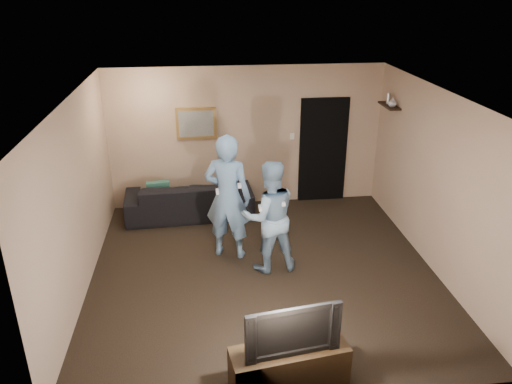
{
  "coord_description": "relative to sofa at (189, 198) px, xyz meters",
  "views": [
    {
      "loc": [
        -0.84,
        -6.27,
        4.0
      ],
      "look_at": [
        -0.08,
        0.3,
        1.15
      ],
      "focal_mm": 35.0,
      "sensor_mm": 36.0,
      "label": 1
    }
  ],
  "objects": [
    {
      "name": "doorway",
      "position": [
        2.54,
        0.44,
        0.67
      ],
      "size": [
        0.9,
        0.06,
        2.0
      ],
      "primitive_type": "cube",
      "color": "black",
      "rests_on": "ground"
    },
    {
      "name": "painting_frame",
      "position": [
        0.19,
        0.44,
        1.27
      ],
      "size": [
        0.72,
        0.05,
        0.57
      ],
      "primitive_type": "cube",
      "color": "olive",
      "rests_on": "wall_back"
    },
    {
      "name": "ground",
      "position": [
        1.09,
        -2.03,
        -0.33
      ],
      "size": [
        5.0,
        5.0,
        0.0
      ],
      "primitive_type": "plane",
      "color": "black",
      "rests_on": "ground"
    },
    {
      "name": "throw_pillow",
      "position": [
        -0.54,
        0.0,
        0.15
      ],
      "size": [
        0.42,
        0.19,
        0.4
      ],
      "primitive_type": "cube",
      "rotation": [
        0.0,
        0.0,
        0.15
      ],
      "color": "#194C42",
      "rests_on": "sofa"
    },
    {
      "name": "shelf_vase",
      "position": [
        3.48,
        -0.36,
        1.75
      ],
      "size": [
        0.15,
        0.15,
        0.15
      ],
      "primitive_type": "imported",
      "rotation": [
        0.0,
        0.0,
        -0.02
      ],
      "color": "#B8B7BC",
      "rests_on": "wall_shelf"
    },
    {
      "name": "wall_shelf",
      "position": [
        3.48,
        -0.23,
        1.66
      ],
      "size": [
        0.2,
        0.6,
        0.03
      ],
      "primitive_type": "cube",
      "color": "black",
      "rests_on": "wall_right"
    },
    {
      "name": "wii_player_left",
      "position": [
        0.61,
        -1.48,
        0.64
      ],
      "size": [
        0.83,
        0.68,
        1.95
      ],
      "color": "#678FB4",
      "rests_on": "ground"
    },
    {
      "name": "wall_left",
      "position": [
        -1.41,
        -2.03,
        0.97
      ],
      "size": [
        0.04,
        5.0,
        2.6
      ],
      "primitive_type": "cube",
      "color": "tan",
      "rests_on": "ground"
    },
    {
      "name": "wall_front",
      "position": [
        1.09,
        -4.53,
        0.97
      ],
      "size": [
        5.0,
        0.04,
        2.6
      ],
      "primitive_type": "cube",
      "color": "tan",
      "rests_on": "ground"
    },
    {
      "name": "light_switch",
      "position": [
        1.94,
        0.44,
        0.97
      ],
      "size": [
        0.08,
        0.02,
        0.12
      ],
      "primitive_type": "cube",
      "color": "silver",
      "rests_on": "wall_back"
    },
    {
      "name": "wall_right",
      "position": [
        3.59,
        -2.03,
        0.97
      ],
      "size": [
        0.04,
        5.0,
        2.6
      ],
      "primitive_type": "cube",
      "color": "tan",
      "rests_on": "ground"
    },
    {
      "name": "television",
      "position": [
        1.06,
        -4.28,
        0.43
      ],
      "size": [
        1.0,
        0.27,
        0.57
      ],
      "primitive_type": "imported",
      "rotation": [
        0.0,
        0.0,
        0.15
      ],
      "color": "black",
      "rests_on": "tv_console"
    },
    {
      "name": "ceiling",
      "position": [
        1.09,
        -2.03,
        2.27
      ],
      "size": [
        5.0,
        5.0,
        0.04
      ],
      "primitive_type": "cube",
      "color": "silver",
      "rests_on": "wall_back"
    },
    {
      "name": "tv_console",
      "position": [
        1.06,
        -4.28,
        -0.08
      ],
      "size": [
        1.29,
        0.57,
        0.44
      ],
      "primitive_type": "cube",
      "rotation": [
        0.0,
        0.0,
        0.15
      ],
      "color": "black",
      "rests_on": "ground"
    },
    {
      "name": "shelf_figurine",
      "position": [
        3.48,
        -0.15,
        1.76
      ],
      "size": [
        0.06,
        0.06,
        0.18
      ],
      "primitive_type": "cylinder",
      "color": "#B4B4B9",
      "rests_on": "wall_shelf"
    },
    {
      "name": "painting_canvas",
      "position": [
        0.19,
        0.41,
        1.27
      ],
      "size": [
        0.62,
        0.01,
        0.47
      ],
      "primitive_type": "cube",
      "color": "slate",
      "rests_on": "painting_frame"
    },
    {
      "name": "sofa",
      "position": [
        0.0,
        0.0,
        0.0
      ],
      "size": [
        2.31,
        1.01,
        0.66
      ],
      "primitive_type": "imported",
      "rotation": [
        0.0,
        0.0,
        3.2
      ],
      "color": "black",
      "rests_on": "ground"
    },
    {
      "name": "wii_player_right",
      "position": [
        1.18,
        -1.94,
        0.52
      ],
      "size": [
        0.9,
        0.74,
        1.69
      ],
      "color": "#7FA2B9",
      "rests_on": "ground"
    },
    {
      "name": "wall_back",
      "position": [
        1.09,
        0.47,
        0.97
      ],
      "size": [
        5.0,
        0.04,
        2.6
      ],
      "primitive_type": "cube",
      "color": "tan",
      "rests_on": "ground"
    }
  ]
}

